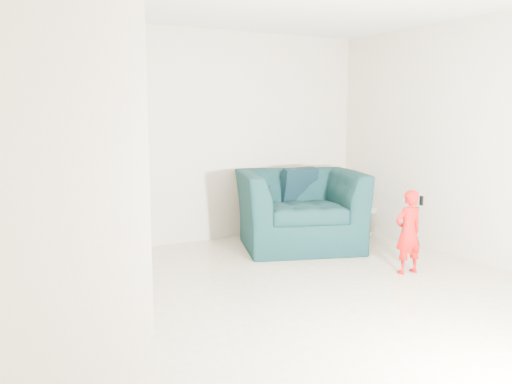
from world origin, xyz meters
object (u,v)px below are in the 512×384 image
Objects in this scene: side_table at (363,217)px; staircase at (43,211)px; toddler at (408,232)px; armchair at (299,209)px.

staircase reaches higher than side_table.
toddler reaches higher than side_table.
staircase is at bearing 0.25° from toddler.
armchair is 3.43m from staircase.
side_table is at bearing -111.62° from toddler.
side_table is at bearing 19.02° from staircase.
toddler is (0.38, -1.49, -0.03)m from armchair.
toddler is at bearing -56.88° from armchair.
staircase is (-3.13, -1.33, 0.47)m from armchair.
armchair is at bearing -173.29° from side_table.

